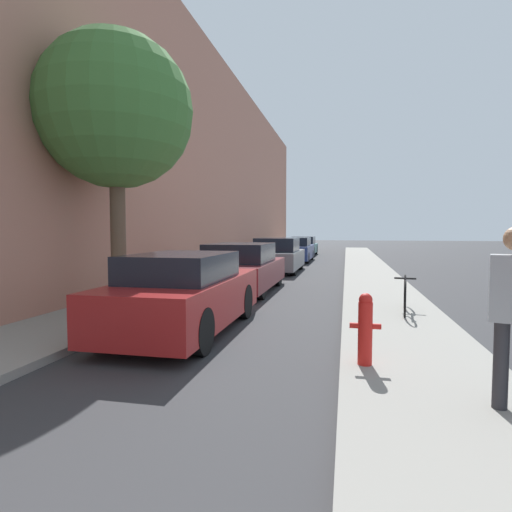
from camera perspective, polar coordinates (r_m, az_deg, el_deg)
ground_plane at (r=15.41m, az=4.83°, el=-3.12°), size 120.00×120.00×0.00m
sidewalk_left at (r=16.03m, az=-5.51°, el=-2.65°), size 2.00×52.00×0.12m
sidewalk_right at (r=15.31m, az=15.67°, el=-3.06°), size 2.00×52.00×0.12m
building_facade_left at (r=16.71m, az=-10.18°, el=14.47°), size 0.70×52.00×9.94m
parked_car_red at (r=7.45m, az=-9.67°, el=-5.10°), size 1.69×4.15×1.39m
parked_car_maroon at (r=12.20m, az=-1.98°, el=-1.69°), size 1.88×4.35×1.40m
parked_car_grey at (r=17.87m, az=2.98°, el=0.02°), size 1.86×4.22×1.46m
parked_car_navy at (r=23.99m, az=5.36°, el=0.83°), size 1.81×4.60×1.37m
parked_car_teal at (r=29.96m, az=6.52°, el=1.32°), size 1.72×4.52×1.33m
street_tree_near at (r=9.72m, az=-18.56°, el=18.08°), size 3.23×3.23×5.77m
fire_hydrant at (r=5.41m, az=14.66°, el=-9.46°), size 0.38×0.17×0.89m
bicycle at (r=9.02m, az=19.63°, el=-4.93°), size 0.44×1.74×0.72m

